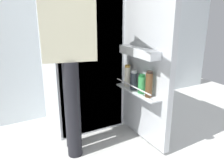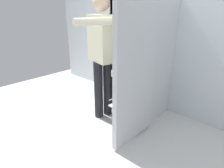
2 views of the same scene
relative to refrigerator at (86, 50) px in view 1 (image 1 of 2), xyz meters
The scene contains 4 objects.
ground_plane 0.93m from the refrigerator, 93.85° to the right, with size 5.02×5.02×0.00m, color silver.
kitchen_wall 0.59m from the refrigerator, 94.63° to the left, with size 4.40×0.10×2.47m, color silver.
refrigerator is the anchor object (origin of this frame).
person 0.55m from the refrigerator, 125.27° to the right, with size 0.54×0.76×1.62m.
Camera 1 is at (-0.83, -1.64, 1.18)m, focal length 36.91 mm.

